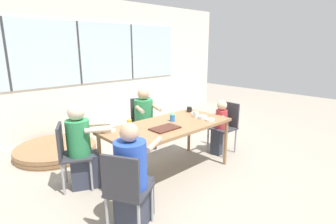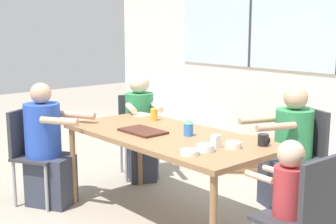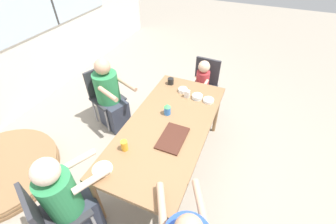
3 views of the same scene
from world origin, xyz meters
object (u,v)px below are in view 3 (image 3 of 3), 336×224
object	(u,v)px
sippy_cup	(167,109)
juice_glass	(124,145)
chair_for_toddler	(205,82)
folded_table_stack	(2,171)
bowl_white_shallow	(209,100)
bowl_cereal	(183,90)
milk_carton_small	(187,94)
bowl_fruit	(197,97)
chair_for_man_blue_shirt	(103,92)
person_man_teal_shirt	(69,202)
person_toddler	(201,91)
coffee_mug	(171,81)
person_man_blue_shirt	(110,99)
chair_for_man_teal_shirt	(51,214)

from	to	relation	value
sippy_cup	juice_glass	distance (m)	0.67
chair_for_toddler	folded_table_stack	bearing A→B (deg)	52.11
bowl_white_shallow	bowl_cereal	bearing A→B (deg)	78.01
milk_carton_small	bowl_fruit	world-z (taller)	milk_carton_small
chair_for_man_blue_shirt	person_man_teal_shirt	bearing A→B (deg)	46.61
juice_glass	person_toddler	bearing A→B (deg)	-10.40
coffee_mug	bowl_fruit	world-z (taller)	coffee_mug
person_man_blue_shirt	bowl_white_shallow	size ratio (longest dim) A/B	8.50
bowl_white_shallow	bowl_fruit	xyz separation A→B (m)	(0.01, 0.15, 0.01)
person_toddler	bowl_cereal	size ratio (longest dim) A/B	8.11
chair_for_man_teal_shirt	milk_carton_small	distance (m)	1.88
chair_for_man_teal_shirt	bowl_fruit	distance (m)	1.94
bowl_cereal	person_toddler	bearing A→B (deg)	-12.05
bowl_white_shallow	bowl_fruit	bearing A→B (deg)	86.74
person_toddler	sippy_cup	size ratio (longest dim) A/B	6.65
person_man_teal_shirt	chair_for_toddler	bearing A→B (deg)	102.83
chair_for_toddler	juice_glass	world-z (taller)	chair_for_toddler
milk_carton_small	bowl_cereal	xyz separation A→B (m)	(0.09, 0.09, -0.02)
coffee_mug	bowl_cereal	xyz separation A→B (m)	(-0.10, -0.21, -0.02)
coffee_mug	bowl_white_shallow	bearing A→B (deg)	-107.50
chair_for_toddler	coffee_mug	bearing A→B (deg)	62.97
chair_for_man_teal_shirt	bowl_cereal	distance (m)	1.93
bowl_white_shallow	bowl_cereal	size ratio (longest dim) A/B	1.11
chair_for_man_teal_shirt	person_toddler	world-z (taller)	person_toddler
sippy_cup	chair_for_man_teal_shirt	bearing A→B (deg)	158.82
person_toddler	folded_table_stack	size ratio (longest dim) A/B	0.70
chair_for_man_teal_shirt	bowl_white_shallow	xyz separation A→B (m)	(1.76, -0.90, 0.25)
person_man_blue_shirt	person_man_teal_shirt	distance (m)	1.58
bowl_cereal	bowl_white_shallow	bearing A→B (deg)	-101.99
chair_for_man_blue_shirt	bowl_cereal	bearing A→B (deg)	118.87
chair_for_man_teal_shirt	chair_for_toddler	world-z (taller)	same
chair_for_man_blue_shirt	chair_for_man_teal_shirt	bearing A→B (deg)	42.53
chair_for_man_teal_shirt	bowl_white_shallow	distance (m)	2.00
person_toddler	bowl_white_shallow	xyz separation A→B (m)	(-0.61, -0.25, 0.33)
chair_for_toddler	chair_for_man_blue_shirt	bearing A→B (deg)	35.44
chair_for_man_teal_shirt	milk_carton_small	bearing A→B (deg)	96.93
chair_for_toddler	person_man_teal_shirt	distance (m)	2.46
coffee_mug	juice_glass	world-z (taller)	juice_glass
coffee_mug	milk_carton_small	world-z (taller)	milk_carton_small
person_man_teal_shirt	milk_carton_small	distance (m)	1.72
person_man_blue_shirt	person_toddler	size ratio (longest dim) A/B	1.17
bowl_fruit	chair_for_man_teal_shirt	bearing A→B (deg)	156.91
person_toddler	folded_table_stack	xyz separation A→B (m)	(-2.10, 1.92, -0.37)
chair_for_man_teal_shirt	folded_table_stack	distance (m)	1.37
person_man_teal_shirt	sippy_cup	size ratio (longest dim) A/B	8.02
milk_carton_small	bowl_cereal	size ratio (longest dim) A/B	0.80
chair_for_man_blue_shirt	folded_table_stack	bearing A→B (deg)	-2.04
chair_for_toddler	chair_for_man_teal_shirt	bearing A→B (deg)	77.97
person_man_blue_shirt	folded_table_stack	distance (m)	1.62
chair_for_toddler	person_toddler	distance (m)	0.17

